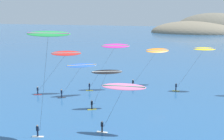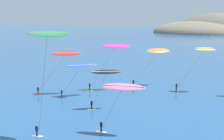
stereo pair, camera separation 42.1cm
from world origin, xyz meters
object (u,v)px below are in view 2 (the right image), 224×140
Objects in this scene: kitesurfer_red at (64,56)px; kitesurfer_magenta at (114,49)px; kitesurfer_orange at (156,53)px; kitesurfer_black at (105,75)px; kitesurfer_blue at (81,68)px; kitesurfer_pink at (121,90)px; kitesurfer_green at (46,42)px; kitesurfer_yellow at (202,52)px.

kitesurfer_magenta is (8.57, 5.56, 1.04)m from kitesurfer_red.
kitesurfer_black is (-5.81, -18.06, -1.48)m from kitesurfer_orange.
kitesurfer_blue is at bearing -7.58° from kitesurfer_red.
kitesurfer_red is at bearing -144.14° from kitesurfer_orange.
kitesurfer_orange reaches higher than kitesurfer_pink.
kitesurfer_magenta reaches higher than kitesurfer_blue.
kitesurfer_green is at bearing -106.55° from kitesurfer_orange.
kitesurfer_yellow is at bearing 20.49° from kitesurfer_red.
kitesurfer_yellow is 26.97m from kitesurfer_pink.
kitesurfer_black is at bearing 120.18° from kitesurfer_pink.
kitesurfer_yellow is (9.64, -2.13, 0.81)m from kitesurfer_orange.
kitesurfer_yellow is 1.32× the size of kitesurfer_blue.
kitesurfer_red is at bearing 149.74° from kitesurfer_black.
kitesurfer_orange is 32.64m from kitesurfer_green.
kitesurfer_orange is 0.91× the size of kitesurfer_yellow.
kitesurfer_orange is at bearing 43.96° from kitesurfer_blue.
kitesurfer_pink is at bearing -91.32° from kitesurfer_orange.
kitesurfer_orange is at bearing 38.77° from kitesurfer_magenta.
kitesurfer_green is 1.42× the size of kitesurfer_magenta.
kitesurfer_pink is at bearing -43.73° from kitesurfer_red.
kitesurfer_black is (10.61, -6.19, -1.82)m from kitesurfer_red.
kitesurfer_pink is (12.19, -14.63, 0.48)m from kitesurfer_blue.
kitesurfer_magenta is (-2.04, 11.76, 2.87)m from kitesurfer_black.
kitesurfer_magenta is at bearing 99.84° from kitesurfer_black.
kitesurfer_yellow is at bearing 13.42° from kitesurfer_magenta.
kitesurfer_green is at bearing -93.08° from kitesurfer_magenta.
kitesurfer_green is at bearing -104.71° from kitesurfer_black.
kitesurfer_red is 20.93m from kitesurfer_green.
kitesurfer_green reaches higher than kitesurfer_pink.
kitesurfer_black is 0.98× the size of kitesurfer_blue.
kitesurfer_green is 1.98× the size of kitesurfer_pink.
kitesurfer_blue is at bearing -129.35° from kitesurfer_magenta.
kitesurfer_blue is 20.12m from kitesurfer_green.
kitesurfer_green is at bearing -78.90° from kitesurfer_blue.
kitesurfer_green reaches higher than kitesurfer_red.
kitesurfer_blue is (3.61, -0.48, -2.03)m from kitesurfer_red.
kitesurfer_red reaches higher than kitesurfer_pink.
kitesurfer_yellow is 22.32m from kitesurfer_black.
kitesurfer_blue is at bearing -155.52° from kitesurfer_yellow.
kitesurfer_orange is 9.91m from kitesurfer_yellow.
kitesurfer_blue is at bearing 101.10° from kitesurfer_green.
kitesurfer_blue is at bearing 129.79° from kitesurfer_pink.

